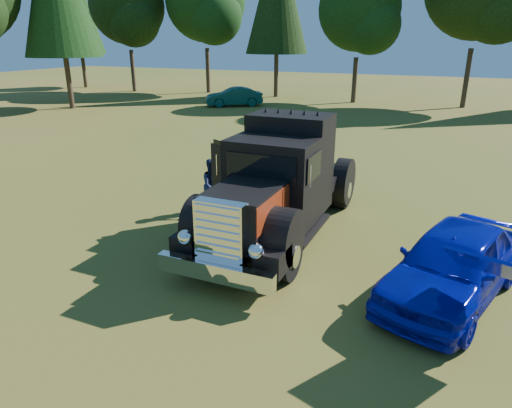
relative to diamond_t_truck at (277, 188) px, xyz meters
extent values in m
plane|color=#415819|center=(0.05, -2.89, -1.28)|extent=(120.00, 120.00, 0.00)
cylinder|color=#2D2116|center=(-31.95, 27.11, 0.88)|extent=(0.36, 0.36, 4.32)
cone|color=black|center=(-31.95, 27.11, 6.52)|extent=(4.80, 4.80, 9.00)
cylinder|color=#2D2116|center=(-24.95, 26.11, 0.61)|extent=(0.36, 0.36, 3.78)
sphere|color=black|center=(-24.95, 26.11, 6.28)|extent=(6.72, 6.72, 6.72)
sphere|color=black|center=(-23.69, 25.27, 5.02)|extent=(4.62, 4.62, 4.62)
cylinder|color=#2D2116|center=(-17.95, 28.11, 0.70)|extent=(0.36, 0.36, 3.96)
sphere|color=black|center=(-17.95, 28.11, 6.64)|extent=(7.04, 7.04, 7.04)
sphere|color=black|center=(-16.63, 27.23, 5.32)|extent=(4.84, 4.84, 4.84)
cylinder|color=#2D2116|center=(-10.95, 27.61, 1.06)|extent=(0.36, 0.36, 4.68)
cylinder|color=#2D2116|center=(-3.95, 26.61, 0.43)|extent=(0.36, 0.36, 3.42)
sphere|color=black|center=(-3.95, 26.61, 5.56)|extent=(6.08, 6.08, 6.08)
sphere|color=black|center=(-2.81, 25.85, 4.42)|extent=(4.18, 4.18, 4.18)
cylinder|color=#2D2116|center=(4.05, 27.11, 0.79)|extent=(0.36, 0.36, 4.14)
sphere|color=black|center=(5.43, 26.19, 5.62)|extent=(5.06, 5.06, 5.06)
cylinder|color=#2D2116|center=(-21.95, 15.11, 1.06)|extent=(0.36, 0.36, 4.68)
cylinder|color=black|center=(-1.04, -2.08, -0.73)|extent=(0.32, 1.10, 1.10)
cylinder|color=black|center=(1.06, -2.08, -0.73)|extent=(0.32, 1.10, 1.10)
cylinder|color=black|center=(-1.04, 2.72, -0.73)|extent=(0.32, 1.10, 1.10)
cylinder|color=black|center=(1.06, 2.72, -0.73)|extent=(0.32, 1.10, 1.10)
cylinder|color=black|center=(-0.71, 2.72, -0.73)|extent=(0.32, 1.10, 1.10)
cylinder|color=black|center=(0.73, 2.72, -0.73)|extent=(0.32, 1.10, 1.10)
cube|color=black|center=(0.01, 0.52, -0.66)|extent=(1.60, 6.40, 0.28)
cube|color=white|center=(0.01, -3.33, -0.73)|extent=(2.50, 0.22, 0.36)
cube|color=white|center=(0.01, -3.03, -0.03)|extent=(1.05, 0.30, 1.30)
cube|color=black|center=(0.01, -1.98, 0.02)|extent=(1.35, 1.80, 1.10)
cube|color=maroon|center=(-0.68, -1.98, 0.22)|extent=(0.02, 1.80, 0.60)
cube|color=maroon|center=(0.70, -1.98, 0.22)|extent=(0.02, 1.80, 0.60)
cylinder|color=black|center=(-0.94, -2.08, -0.33)|extent=(0.55, 1.24, 1.24)
cylinder|color=black|center=(0.96, -2.08, -0.33)|extent=(0.55, 1.24, 1.24)
sphere|color=white|center=(-0.77, -3.10, -0.23)|extent=(0.32, 0.32, 0.32)
sphere|color=white|center=(0.79, -3.10, -0.23)|extent=(0.32, 0.32, 0.32)
cube|color=black|center=(0.01, -0.43, 0.27)|extent=(2.05, 1.30, 2.10)
cube|color=black|center=(0.01, -1.10, 0.77)|extent=(1.70, 0.05, 0.65)
cube|color=black|center=(0.01, 0.87, 0.47)|extent=(2.05, 1.30, 2.50)
cube|color=black|center=(0.01, 2.52, -0.33)|extent=(2.00, 2.00, 0.35)
cube|color=black|center=(-1.50, -0.05, 0.17)|extent=(0.99, 0.59, 1.50)
cube|color=#8A3814|center=(-1.53, 0.00, 0.02)|extent=(0.75, 0.43, 0.75)
imported|color=#061E96|center=(4.22, -1.47, -0.55)|extent=(2.95, 4.62, 1.47)
cube|color=#061E96|center=(4.74, -3.09, 0.27)|extent=(1.52, 1.28, 0.67)
imported|color=#1F3248|center=(-1.53, 0.23, -0.44)|extent=(0.66, 0.73, 1.68)
imported|color=#1D1F44|center=(-2.30, 0.81, -0.48)|extent=(0.94, 0.98, 1.59)
imported|color=#092D3A|center=(-11.67, 20.89, -0.59)|extent=(4.26, 3.61, 1.38)
camera|label=1|loc=(3.93, -10.19, 3.54)|focal=32.00mm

